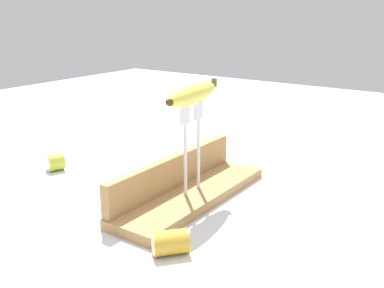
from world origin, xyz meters
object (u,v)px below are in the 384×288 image
banana_raised_center (194,94)px  fork_stand_center (194,140)px  banana_chunk_far (170,242)px  banana_chunk_near (55,162)px

banana_raised_center → fork_stand_center: bearing=7.2°
banana_chunk_far → fork_stand_center: bearing=24.3°
banana_raised_center → banana_chunk_near: (-0.04, 0.38, -0.20)m
fork_stand_center → banana_chunk_far: 0.24m
fork_stand_center → banana_chunk_near: 0.40m
banana_chunk_far → banana_raised_center: bearing=24.3°
banana_raised_center → banana_chunk_near: banana_raised_center is taller
banana_chunk_near → banana_chunk_far: bearing=-107.6°
fork_stand_center → banana_chunk_far: fork_stand_center is taller
banana_raised_center → banana_chunk_far: banana_raised_center is taller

